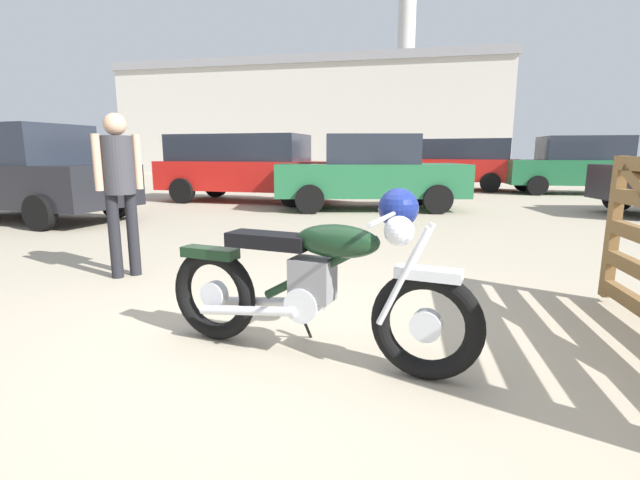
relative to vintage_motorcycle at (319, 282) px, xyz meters
The scene contains 9 objects.
ground_plane 0.59m from the vintage_motorcycle, 148.03° to the left, with size 80.00×80.00×0.00m, color tan.
vintage_motorcycle is the anchor object (origin of this frame).
bystander 2.83m from the vintage_motorcycle, 147.91° to the left, with size 0.33×0.37×1.66m.
white_estate_far 9.62m from the vintage_motorcycle, 113.03° to the left, with size 4.82×2.24×1.74m.
dark_sedan_left 14.18m from the vintage_motorcycle, 66.92° to the left, with size 3.94×1.90×1.78m.
pale_sedan_back 7.82m from the vintage_motorcycle, 92.89° to the left, with size 4.45×2.52×1.67m.
silver_sedan_mid 14.25m from the vintage_motorcycle, 82.53° to the left, with size 4.94×2.60×1.74m.
blue_hatchback_right 8.14m from the vintage_motorcycle, 144.33° to the left, with size 4.10×2.26×1.78m.
industrial_building 29.42m from the vintage_motorcycle, 101.95° to the left, with size 24.42×9.46×15.58m.
Camera 1 is at (0.82, -2.82, 1.27)m, focal length 25.50 mm.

